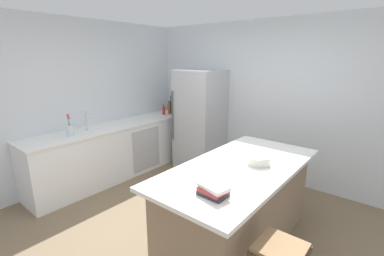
% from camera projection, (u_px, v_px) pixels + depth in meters
% --- Properties ---
extents(ground_plane, '(7.20, 7.20, 0.00)m').
position_uv_depth(ground_plane, '(187.00, 241.00, 3.01)').
color(ground_plane, '#7A664C').
extents(wall_rear, '(6.00, 0.10, 2.60)m').
position_uv_depth(wall_rear, '(276.00, 102.00, 4.36)').
color(wall_rear, silver).
rests_on(wall_rear, ground_plane).
extents(wall_left, '(0.10, 6.00, 2.60)m').
position_uv_depth(wall_left, '(68.00, 104.00, 4.19)').
color(wall_left, silver).
rests_on(wall_left, ground_plane).
extents(counter_run_left, '(0.65, 3.02, 0.91)m').
position_uv_depth(counter_run_left, '(118.00, 150.00, 4.64)').
color(counter_run_left, white).
rests_on(counter_run_left, ground_plane).
extents(kitchen_island, '(1.00, 2.06, 0.91)m').
position_uv_depth(kitchen_island, '(238.00, 204.00, 2.90)').
color(kitchen_island, '#8E755B').
rests_on(kitchen_island, ground_plane).
extents(refrigerator, '(0.76, 0.75, 1.79)m').
position_uv_depth(refrigerator, '(200.00, 120.00, 4.93)').
color(refrigerator, '#B7BABF').
rests_on(refrigerator, ground_plane).
extents(sink_faucet, '(0.15, 0.05, 0.30)m').
position_uv_depth(sink_faucet, '(86.00, 120.00, 4.14)').
color(sink_faucet, silver).
rests_on(sink_faucet, counter_run_left).
extents(flower_vase, '(0.09, 0.09, 0.33)m').
position_uv_depth(flower_vase, '(70.00, 129.00, 3.84)').
color(flower_vase, silver).
rests_on(flower_vase, counter_run_left).
extents(whiskey_bottle, '(0.08, 0.08, 0.27)m').
position_uv_depth(whiskey_bottle, '(175.00, 108.00, 5.48)').
color(whiskey_bottle, brown).
rests_on(whiskey_bottle, counter_run_left).
extents(wine_bottle, '(0.06, 0.06, 0.35)m').
position_uv_depth(wine_bottle, '(171.00, 107.00, 5.43)').
color(wine_bottle, '#19381E').
rests_on(wine_bottle, counter_run_left).
extents(vinegar_bottle, '(0.05, 0.05, 0.26)m').
position_uv_depth(vinegar_bottle, '(169.00, 109.00, 5.34)').
color(vinegar_bottle, '#994C23').
rests_on(vinegar_bottle, counter_run_left).
extents(hot_sauce_bottle, '(0.05, 0.05, 0.20)m').
position_uv_depth(hot_sauce_bottle, '(164.00, 111.00, 5.31)').
color(hot_sauce_bottle, red).
rests_on(hot_sauce_bottle, counter_run_left).
extents(cookbook_stack, '(0.28, 0.20, 0.10)m').
position_uv_depth(cookbook_stack, '(213.00, 190.00, 2.18)').
color(cookbook_stack, '#2D2D33').
rests_on(cookbook_stack, kitchen_island).
extents(mixing_bowl, '(0.24, 0.24, 0.09)m').
position_uv_depth(mixing_bowl, '(258.00, 160.00, 2.82)').
color(mixing_bowl, silver).
rests_on(mixing_bowl, kitchen_island).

